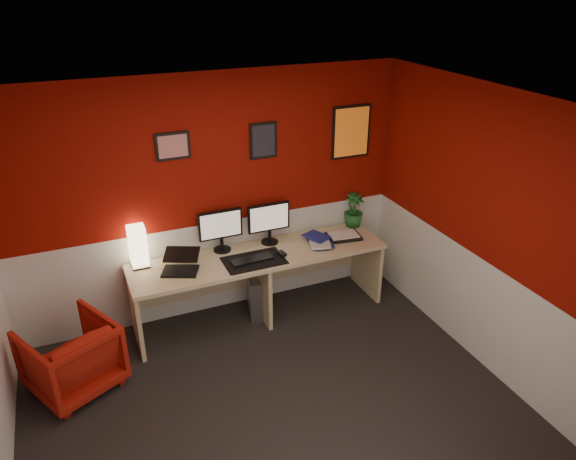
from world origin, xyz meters
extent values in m
cube|color=black|center=(0.00, 0.00, 0.00)|extent=(4.00, 3.50, 0.01)
cube|color=white|center=(0.00, 0.00, 2.50)|extent=(4.00, 3.50, 0.01)
cube|color=maroon|center=(0.00, 1.75, 1.25)|extent=(4.00, 0.01, 2.50)
cube|color=maroon|center=(2.00, 0.00, 1.25)|extent=(0.01, 3.50, 2.50)
cube|color=silver|center=(0.00, 1.75, 0.50)|extent=(4.00, 0.01, 1.00)
cube|color=silver|center=(2.00, 0.00, 0.50)|extent=(0.01, 3.50, 1.00)
cube|color=#CDB983|center=(0.37, 1.41, 0.36)|extent=(2.60, 0.65, 0.73)
cube|color=#FFE5B2|center=(-0.77, 1.63, 0.93)|extent=(0.16, 0.16, 0.40)
cube|color=black|center=(-0.44, 1.37, 0.84)|extent=(0.40, 0.34, 0.22)
cube|color=black|center=(0.05, 1.64, 1.02)|extent=(0.45, 0.06, 0.58)
cube|color=black|center=(0.56, 1.61, 1.02)|extent=(0.45, 0.06, 0.58)
cube|color=black|center=(0.28, 1.30, 0.73)|extent=(0.60, 0.38, 0.01)
cube|color=black|center=(0.26, 1.31, 0.74)|extent=(0.43, 0.16, 0.02)
cube|color=black|center=(0.57, 1.30, 0.75)|extent=(0.08, 0.11, 0.03)
imported|color=navy|center=(0.93, 1.38, 0.74)|extent=(0.25, 0.31, 0.03)
imported|color=silver|center=(0.91, 1.37, 0.77)|extent=(0.29, 0.34, 0.02)
imported|color=navy|center=(0.93, 1.39, 0.79)|extent=(0.28, 0.31, 0.02)
cube|color=black|center=(1.33, 1.41, 0.74)|extent=(0.38, 0.29, 0.03)
imported|color=#19591E|center=(1.57, 1.63, 0.92)|extent=(0.22, 0.22, 0.38)
cube|color=#99999E|center=(0.38, 1.50, 0.23)|extent=(0.30, 0.48, 0.45)
imported|color=#A3180B|center=(-1.50, 1.02, 0.32)|extent=(0.92, 0.93, 0.63)
cube|color=red|center=(-0.33, 1.74, 1.85)|extent=(0.32, 0.02, 0.26)
cube|color=black|center=(0.56, 1.74, 1.80)|extent=(0.28, 0.02, 0.36)
cube|color=orange|center=(1.54, 1.74, 1.78)|extent=(0.44, 0.02, 0.56)
camera|label=1|loc=(-1.23, -3.09, 3.31)|focal=33.59mm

